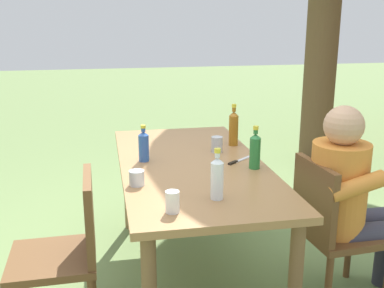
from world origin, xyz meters
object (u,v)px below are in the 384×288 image
(bottle_amber, at_px, (234,128))
(cup_white, at_px, (172,202))
(bottle_green, at_px, (255,150))
(person_in_white_shirt, at_px, (350,196))
(cup_glass, at_px, (137,178))
(cup_steel, at_px, (217,144))
(dining_table, at_px, (192,178))
(table_knife, at_px, (239,161))
(chair_far_right, at_px, (331,225))
(chair_near_right, at_px, (68,247))
(bottle_blue, at_px, (144,146))
(bottle_clear, at_px, (217,177))

(bottle_amber, height_order, cup_white, bottle_amber)
(bottle_amber, distance_m, bottle_green, 0.51)
(person_in_white_shirt, bearing_deg, cup_glass, -93.78)
(person_in_white_shirt, distance_m, cup_steel, 0.89)
(cup_glass, height_order, cup_white, cup_white)
(dining_table, height_order, cup_glass, cup_glass)
(cup_glass, xyz_separation_m, cup_white, (0.38, 0.13, 0.01))
(dining_table, xyz_separation_m, person_in_white_shirt, (0.40, 0.84, -0.03))
(cup_white, height_order, table_knife, cup_white)
(chair_far_right, height_order, cup_white, cup_white)
(dining_table, distance_m, cup_white, 0.75)
(bottle_green, bearing_deg, chair_near_right, -77.94)
(person_in_white_shirt, height_order, cup_glass, person_in_white_shirt)
(dining_table, xyz_separation_m, chair_near_right, (0.40, -0.73, -0.19))
(cup_steel, height_order, cup_glass, cup_steel)
(bottle_amber, relative_size, bottle_blue, 1.27)
(bottle_green, relative_size, cup_steel, 2.47)
(chair_near_right, distance_m, cup_glass, 0.50)
(cup_steel, bearing_deg, chair_near_right, -57.50)
(bottle_amber, bearing_deg, bottle_clear, -20.35)
(chair_far_right, relative_size, bottle_clear, 3.38)
(bottle_blue, bearing_deg, chair_near_right, -42.28)
(chair_far_right, relative_size, cup_white, 8.51)
(dining_table, xyz_separation_m, table_knife, (0.02, 0.29, 0.10))
(bottle_amber, bearing_deg, dining_table, -46.18)
(dining_table, distance_m, chair_near_right, 0.85)
(dining_table, height_order, cup_white, cup_white)
(cup_white, bearing_deg, person_in_white_shirt, 105.95)
(person_in_white_shirt, relative_size, bottle_amber, 4.10)
(chair_far_right, xyz_separation_m, cup_glass, (-0.09, -1.09, 0.33))
(chair_near_right, height_order, person_in_white_shirt, person_in_white_shirt)
(table_knife, bearing_deg, person_in_white_shirt, 55.49)
(cup_glass, bearing_deg, person_in_white_shirt, 86.22)
(chair_far_right, xyz_separation_m, bottle_amber, (-0.75, -0.38, 0.41))
(chair_near_right, xyz_separation_m, bottle_blue, (-0.49, 0.45, 0.39))
(bottle_amber, height_order, bottle_blue, bottle_amber)
(table_knife, bearing_deg, bottle_blue, -101.48)
(bottle_blue, xyz_separation_m, cup_glass, (0.42, -0.08, -0.06))
(chair_far_right, height_order, bottle_clear, bottle_clear)
(bottle_green, height_order, cup_white, bottle_green)
(chair_far_right, bearing_deg, bottle_clear, -76.14)
(person_in_white_shirt, height_order, cup_white, person_in_white_shirt)
(table_knife, bearing_deg, cup_white, -37.05)
(dining_table, xyz_separation_m, cup_glass, (0.32, -0.36, 0.13))
(bottle_clear, relative_size, cup_steel, 2.50)
(chair_far_right, relative_size, cup_steel, 8.44)
(bottle_green, relative_size, table_knife, 1.27)
(person_in_white_shirt, distance_m, cup_glass, 1.21)
(bottle_blue, distance_m, cup_steel, 0.50)
(chair_near_right, xyz_separation_m, bottle_amber, (-0.74, 1.09, 0.41))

